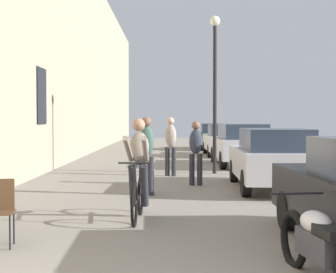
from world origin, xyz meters
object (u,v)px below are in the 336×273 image
pedestrian_mid (196,149)px  parked_car_fourth (224,140)px  cyclist_on_bicycle (138,171)px  pedestrian_near (146,151)px  pedestrian_far (170,143)px  parked_car_third (240,144)px  street_lamp (215,74)px  parked_car_second (272,158)px  parked_motorcycle (320,246)px  cafe_chair_mid_toward_wall (0,208)px  parked_car_fifth (213,136)px

pedestrian_mid → parked_car_fourth: 11.02m
cyclist_on_bicycle → parked_car_fourth: 15.66m
pedestrian_near → pedestrian_far: bearing=82.0°
parked_car_third → parked_car_fourth: size_ratio=1.06×
street_lamp → parked_car_second: size_ratio=1.17×
cyclist_on_bicycle → pedestrian_mid: bearing=74.8°
parked_motorcycle → pedestrian_near: bearing=107.8°
pedestrian_near → parked_car_third: pedestrian_near is taller
cyclist_on_bicycle → parked_car_second: cyclist_on_bicycle is taller
parked_car_third → cyclist_on_bicycle: bearing=-107.3°
parked_motorcycle → street_lamp: bearing=90.5°
street_lamp → parked_motorcycle: street_lamp is taller
parked_car_second → parked_car_third: 6.36m
cyclist_on_bicycle → street_lamp: bearing=75.2°
pedestrian_mid → pedestrian_far: size_ratio=0.94×
pedestrian_far → pedestrian_mid: bearing=-74.1°
cafe_chair_mid_toward_wall → parked_car_fourth: 17.96m
pedestrian_near → street_lamp: 5.52m
pedestrian_near → street_lamp: bearing=67.6°
cafe_chair_mid_toward_wall → parked_car_fifth: bearing=77.9°
parked_car_second → pedestrian_near: bearing=-162.1°
cafe_chair_mid_toward_wall → parked_car_fourth: size_ratio=0.22×
pedestrian_near → parked_car_third: size_ratio=0.40×
street_lamp → parked_car_third: (1.18, 2.62, -2.32)m
parked_car_second → pedestrian_mid: bearing=156.6°
pedestrian_far → parked_car_third: bearing=52.6°
pedestrian_near → parked_car_second: pedestrian_near is taller
cafe_chair_mid_toward_wall → street_lamp: street_lamp is taller
street_lamp → cyclist_on_bicycle: bearing=-104.8°
cafe_chair_mid_toward_wall → parked_car_second: parked_car_second is taller
parked_car_fourth → parked_car_fifth: (-0.03, 5.23, 0.00)m
pedestrian_far → parked_car_fourth: size_ratio=0.43×
cyclist_on_bicycle → parked_car_third: bearing=72.7°
parked_car_third → parked_motorcycle: (-1.08, -13.67, -0.39)m
cyclist_on_bicycle → pedestrian_mid: cyclist_on_bicycle is taller
street_lamp → parked_motorcycle: 11.38m
pedestrian_near → pedestrian_mid: 2.12m
pedestrian_near → pedestrian_mid: size_ratio=1.06×
parked_car_third → parked_car_fifth: 10.50m
cyclist_on_bicycle → parked_car_second: size_ratio=0.42×
cafe_chair_mid_toward_wall → parked_car_fifth: 23.03m
cyclist_on_bicycle → parked_motorcycle: (2.07, -3.59, -0.41)m
parked_motorcycle → cafe_chair_mid_toward_wall: bearing=156.5°
pedestrian_near → parked_car_fifth: bearing=80.3°
pedestrian_near → parked_car_second: (3.00, 0.97, -0.22)m
cafe_chair_mid_toward_wall → pedestrian_mid: size_ratio=0.54×
pedestrian_mid → parked_car_fifth: pedestrian_mid is taller
cafe_chair_mid_toward_wall → parked_car_second: size_ratio=0.21×
cyclist_on_bicycle → parked_car_fifth: (3.08, 20.58, -0.05)m
pedestrian_near → cyclist_on_bicycle: bearing=-90.6°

